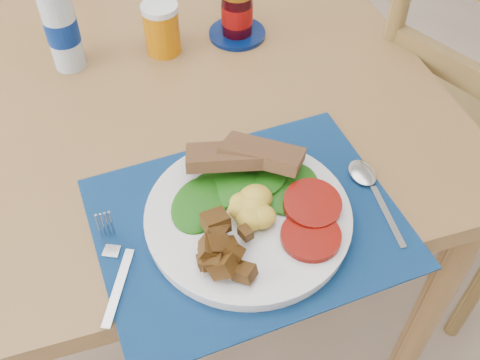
{
  "coord_description": "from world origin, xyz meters",
  "views": [
    {
      "loc": [
        0.09,
        -0.62,
        1.42
      ],
      "look_at": [
        0.25,
        -0.1,
        0.8
      ],
      "focal_mm": 42.0,
      "sensor_mm": 36.0,
      "label": 1
    }
  ],
  "objects_px": {
    "jam_on_saucer": "(237,16)",
    "water_bottle": "(60,23)",
    "juice_glass": "(162,30)",
    "breakfast_plate": "(245,216)",
    "chair_far": "(34,21)"
  },
  "relations": [
    {
      "from": "jam_on_saucer",
      "to": "water_bottle",
      "type": "bearing_deg",
      "value": 179.57
    },
    {
      "from": "water_bottle",
      "to": "juice_glass",
      "type": "bearing_deg",
      "value": -2.63
    },
    {
      "from": "juice_glass",
      "to": "jam_on_saucer",
      "type": "height_order",
      "value": "jam_on_saucer"
    },
    {
      "from": "juice_glass",
      "to": "water_bottle",
      "type": "bearing_deg",
      "value": 177.37
    },
    {
      "from": "breakfast_plate",
      "to": "juice_glass",
      "type": "bearing_deg",
      "value": 114.56
    },
    {
      "from": "juice_glass",
      "to": "jam_on_saucer",
      "type": "relative_size",
      "value": 0.82
    },
    {
      "from": "chair_far",
      "to": "jam_on_saucer",
      "type": "bearing_deg",
      "value": 150.33
    },
    {
      "from": "chair_far",
      "to": "water_bottle",
      "type": "distance_m",
      "value": 0.53
    },
    {
      "from": "chair_far",
      "to": "breakfast_plate",
      "type": "distance_m",
      "value": 0.99
    },
    {
      "from": "water_bottle",
      "to": "breakfast_plate",
      "type": "bearing_deg",
      "value": -66.65
    },
    {
      "from": "chair_far",
      "to": "breakfast_plate",
      "type": "height_order",
      "value": "chair_far"
    },
    {
      "from": "juice_glass",
      "to": "breakfast_plate",
      "type": "bearing_deg",
      "value": -87.34
    },
    {
      "from": "water_bottle",
      "to": "jam_on_saucer",
      "type": "xyz_separation_m",
      "value": [
        0.34,
        -0.0,
        -0.05
      ]
    },
    {
      "from": "juice_glass",
      "to": "jam_on_saucer",
      "type": "distance_m",
      "value": 0.15
    },
    {
      "from": "chair_far",
      "to": "water_bottle",
      "type": "xyz_separation_m",
      "value": [
        0.09,
        -0.46,
        0.26
      ]
    }
  ]
}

